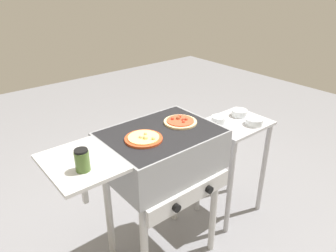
# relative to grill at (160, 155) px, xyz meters

# --- Properties ---
(ground_plane) EXTENTS (8.00, 8.00, 0.00)m
(ground_plane) POSITION_rel_grill_xyz_m (0.01, 0.00, -0.76)
(ground_plane) COLOR gray
(grill) EXTENTS (0.96, 0.53, 0.90)m
(grill) POSITION_rel_grill_xyz_m (0.00, 0.00, 0.00)
(grill) COLOR gray
(grill) RESTS_ON ground_plane
(pizza_pepperoni) EXTENTS (0.19, 0.19, 0.03)m
(pizza_pepperoni) POSITION_rel_grill_xyz_m (0.17, 0.02, 0.15)
(pizza_pepperoni) COLOR beige
(pizza_pepperoni) RESTS_ON grill
(pizza_cheese) EXTENTS (0.20, 0.20, 0.04)m
(pizza_cheese) POSITION_rel_grill_xyz_m (-0.11, -0.01, 0.15)
(pizza_cheese) COLOR #C64723
(pizza_cheese) RESTS_ON grill
(sauce_jar) EXTENTS (0.07, 0.07, 0.10)m
(sauce_jar) POSITION_rel_grill_xyz_m (-0.49, -0.07, 0.20)
(sauce_jar) COLOR #4C6B2D
(sauce_jar) RESTS_ON grill
(prep_table) EXTENTS (0.44, 0.36, 0.77)m
(prep_table) POSITION_rel_grill_xyz_m (0.67, 0.00, -0.21)
(prep_table) COLOR #B2B2B7
(prep_table) RESTS_ON ground_plane
(topping_bowl_near) EXTENTS (0.11, 0.11, 0.04)m
(topping_bowl_near) POSITION_rel_grill_xyz_m (0.77, 0.06, 0.03)
(topping_bowl_near) COLOR silver
(topping_bowl_near) RESTS_ON prep_table
(topping_bowl_far) EXTENTS (0.10, 0.10, 0.04)m
(topping_bowl_far) POSITION_rel_grill_xyz_m (0.57, 0.07, 0.03)
(topping_bowl_far) COLOR silver
(topping_bowl_far) RESTS_ON prep_table
(topping_bowl_middle) EXTENTS (0.12, 0.12, 0.04)m
(topping_bowl_middle) POSITION_rel_grill_xyz_m (0.73, -0.10, 0.03)
(topping_bowl_middle) COLOR silver
(topping_bowl_middle) RESTS_ON prep_table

